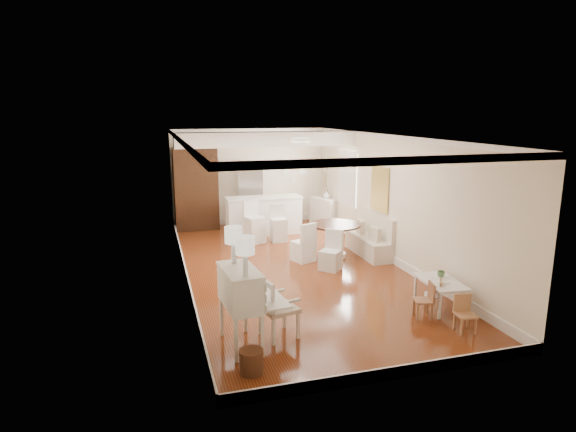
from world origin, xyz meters
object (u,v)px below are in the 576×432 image
bar_stool_right (279,223)px  wicker_basket (251,361)px  kids_chair_c (466,314)px  sideboard (325,212)px  kids_chair_a (423,300)px  dining_table (335,240)px  fridge (262,195)px  kids_table (440,294)px  pantry_cabinet (196,189)px  secretary_bureau (241,308)px  breakfast_counter (264,215)px  kids_chair_b (433,295)px  slip_chair_far (303,242)px  slip_chair_near (331,251)px  bar_stool_left (255,222)px  gustavian_armchair (279,307)px

bar_stool_right → wicker_basket: bearing=-109.6°
kids_chair_c → sideboard: 7.07m
kids_chair_a → dining_table: dining_table is taller
fridge → sideboard: fridge is taller
kids_table → pantry_cabinet: pantry_cabinet is taller
secretary_bureau → bar_stool_right: 5.69m
wicker_basket → fridge: bearing=75.9°
kids_chair_c → sideboard: (0.34, 7.06, 0.13)m
kids_chair_c → breakfast_counter: size_ratio=0.28×
pantry_cabinet → kids_table: bearing=-63.4°
kids_table → bar_stool_right: bar_stool_right is taller
dining_table → pantry_cabinet: bearing=127.5°
kids_chair_b → fridge: bearing=-135.4°
breakfast_counter → wicker_basket: bearing=-104.6°
kids_chair_c → slip_chair_far: 4.27m
slip_chair_near → slip_chair_far: size_ratio=0.94×
dining_table → fridge: size_ratio=0.64×
wicker_basket → slip_chair_near: 4.35m
secretary_bureau → fridge: 7.52m
dining_table → breakfast_counter: 2.75m
bar_stool_left → pantry_cabinet: 2.36m
kids_chair_b → dining_table: 3.34m
kids_table → wicker_basket: bearing=-161.7°
sideboard → gustavian_armchair: bearing=-139.2°
dining_table → pantry_cabinet: 4.62m
wicker_basket → bar_stool_left: bar_stool_left is taller
slip_chair_far → pantry_cabinet: size_ratio=0.39×
wicker_basket → bar_stool_right: bar_stool_right is taller
slip_chair_near → pantry_cabinet: (-2.36, 4.44, 0.73)m
pantry_cabinet → fridge: (1.90, -0.03, -0.25)m
kids_chair_b → kids_chair_c: 0.85m
kids_chair_a → fridge: 7.19m
slip_chair_near → bar_stool_left: size_ratio=0.79×
dining_table → bar_stool_right: 1.90m
gustavian_armchair → slip_chair_near: 3.26m
wicker_basket → slip_chair_near: slip_chair_near is taller
secretary_bureau → gustavian_armchair: bearing=9.0°
dining_table → kids_chair_b: bearing=-82.1°
bar_stool_left → bar_stool_right: bearing=-23.5°
bar_stool_right → slip_chair_far: bearing=-88.4°
kids_chair_c → slip_chair_near: 3.45m
gustavian_armchair → slip_chair_near: bearing=-48.9°
kids_table → breakfast_counter: size_ratio=0.47×
kids_chair_a → slip_chair_near: slip_chair_near is taller
wicker_basket → bar_stool_left: bearing=77.4°
kids_chair_b → kids_chair_c: (0.03, -0.85, 0.01)m
kids_chair_c → dining_table: dining_table is taller
kids_table → fridge: (-1.53, 6.81, 0.66)m
kids_chair_c → bar_stool_right: (-1.37, 5.84, 0.18)m
bar_stool_left → slip_chair_far: bearing=-87.9°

